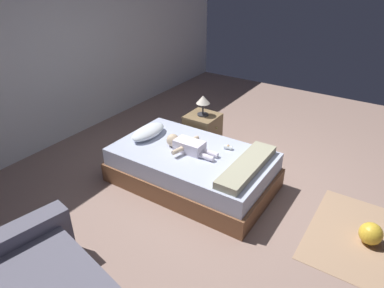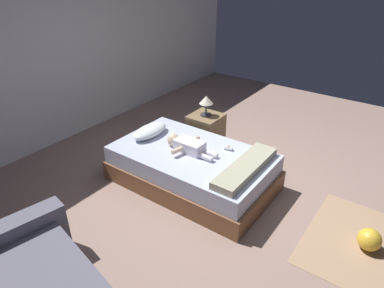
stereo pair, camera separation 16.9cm
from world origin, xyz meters
name	(u,v)px [view 1 (the left image)]	position (x,y,z in m)	size (l,w,h in m)	color
ground_plane	(241,192)	(0.00, 0.00, 0.00)	(8.00, 8.00, 0.00)	gray
wall_behind_bed	(61,52)	(0.00, 3.00, 1.31)	(8.00, 0.12, 2.61)	silver
bed	(192,168)	(-0.16, 0.62, 0.23)	(1.16, 1.97, 0.46)	brown
pillow	(148,132)	(-0.15, 1.31, 0.53)	(0.56, 0.27, 0.13)	white
baby	(187,145)	(-0.18, 0.68, 0.53)	(0.50, 0.69, 0.16)	white
toothbrush	(195,142)	(0.05, 0.71, 0.47)	(0.07, 0.14, 0.02)	blue
nightstand	(203,131)	(0.72, 1.01, 0.26)	(0.44, 0.47, 0.52)	olive
lamp	(203,101)	(0.72, 1.01, 0.73)	(0.19, 0.19, 0.30)	#333338
rug	(357,236)	(-0.03, -1.32, 0.00)	(1.30, 0.92, 0.01)	tan
toy_ball	(371,234)	(-0.06, -1.43, 0.12)	(0.23, 0.23, 0.23)	gold
blanket	(247,166)	(-0.16, -0.11, 0.51)	(1.04, 0.27, 0.08)	#AAA689
baby_bottle	(228,147)	(0.12, 0.28, 0.49)	(0.06, 0.11, 0.07)	white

